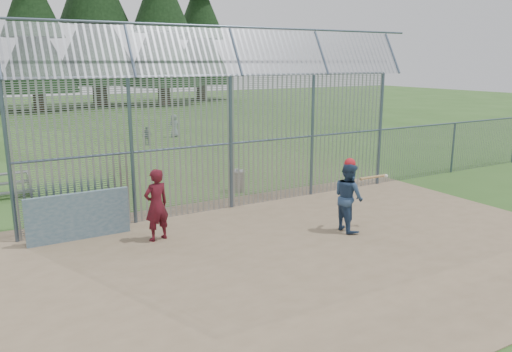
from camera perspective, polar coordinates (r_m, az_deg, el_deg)
ground at (r=12.54m, az=4.61°, el=-7.60°), size 120.00×120.00×0.00m
dirt_infield at (r=12.16m, az=5.96°, el=-8.25°), size 14.00×10.00×0.02m
dugout_wall at (r=13.26m, az=-19.59°, el=-4.35°), size 2.50×0.12×1.20m
batter at (r=13.28m, az=10.53°, el=-2.37°), size 0.78×0.96×1.82m
onlooker at (r=12.60m, az=-11.31°, el=-3.26°), size 0.75×0.58×1.82m
bg_kid_standing at (r=29.84m, az=-9.35°, el=5.70°), size 0.73×0.53×1.37m
bg_kid_seated at (r=27.33m, az=-12.33°, el=4.52°), size 0.61×0.56×1.00m
batting_gear at (r=13.15m, az=11.15°, el=1.13°), size 1.27×0.45×0.60m
trash_can at (r=17.14m, az=-2.14°, el=-0.56°), size 0.56×0.56×0.82m
backstop_fence at (r=15.73m, az=3.12°, el=5.53°), size 20.09×0.81×5.30m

